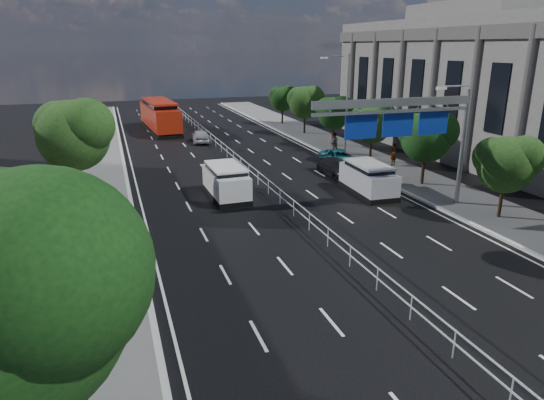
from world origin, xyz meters
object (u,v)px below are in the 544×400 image
near_car_silver (200,136)px  parked_car_dark (336,168)px  white_minivan (226,182)px  pedestrian_b (334,143)px  red_bus (160,115)px  silver_minivan (368,179)px  near_car_dark (164,117)px  parked_car_teal (340,158)px  overhead_gantry (411,119)px  toilet_sign (85,282)px  pedestrian_a (393,154)px

near_car_silver → parked_car_dark: bearing=117.7°
white_minivan → pedestrian_b: bearing=36.9°
red_bus → silver_minivan: 32.32m
near_car_dark → parked_car_teal: bearing=113.3°
pedestrian_b → near_car_dark: bearing=-56.3°
overhead_gantry → white_minivan: size_ratio=2.02×
silver_minivan → pedestrian_b: silver_minivan is taller
parked_car_teal → white_minivan: bearing=-153.6°
overhead_gantry → pedestrian_b: overhead_gantry is taller
toilet_sign → pedestrian_b: bearing=51.6°
white_minivan → pedestrian_b: size_ratio=2.60×
white_minivan → pedestrian_a: 15.61m
red_bus → parked_car_dark: red_bus is taller
white_minivan → parked_car_dark: bearing=15.5°
red_bus → pedestrian_a: (16.37, -24.42, -0.81)m
pedestrian_a → parked_car_teal: bearing=-51.9°
overhead_gantry → parked_car_teal: overhead_gantry is taller
near_car_silver → silver_minivan: silver_minivan is taller
toilet_sign → pedestrian_b: size_ratio=2.23×
near_car_silver → parked_car_teal: 16.63m
toilet_sign → near_car_silver: toilet_sign is taller
pedestrian_a → pedestrian_b: (-2.65, 5.86, 0.06)m
near_car_silver → near_car_dark: size_ratio=0.84×
overhead_gantry → silver_minivan: 6.05m
silver_minivan → parked_car_dark: (0.02, 5.00, -0.39)m
overhead_gantry → pedestrian_a: size_ratio=5.59×
near_car_silver → near_car_dark: (-1.98, 14.93, 0.11)m
silver_minivan → parked_car_dark: 5.02m
red_bus → silver_minivan: (10.62, -30.51, -0.83)m
red_bus → pedestrian_b: bearing=-57.6°
white_minivan → parked_car_teal: white_minivan is taller
parked_car_dark → overhead_gantry: bearing=-90.7°
red_bus → near_car_dark: bearing=75.5°
overhead_gantry → near_car_silver: 27.31m
red_bus → parked_car_teal: 25.74m
parked_car_dark → red_bus: bearing=110.6°
white_minivan → pedestrian_a: white_minivan is taller
near_car_silver → silver_minivan: bearing=112.6°
parked_car_teal → pedestrian_b: 4.18m
overhead_gantry → silver_minivan: size_ratio=1.99×
overhead_gantry → red_bus: (-10.86, 34.46, -3.74)m
pedestrian_b → parked_car_dark: bearing=72.8°
overhead_gantry → pedestrian_b: size_ratio=5.26×
toilet_sign → overhead_gantry: (17.69, 10.05, 2.66)m
silver_minivan → pedestrian_a: silver_minivan is taller
near_car_silver → near_car_dark: near_car_dark is taller
parked_car_dark → white_minivan: bearing=-165.5°
overhead_gantry → near_car_dark: (-9.72, 40.66, -4.81)m
toilet_sign → pedestrian_b: 33.15m
overhead_gantry → pedestrian_a: (5.51, 10.04, -4.55)m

